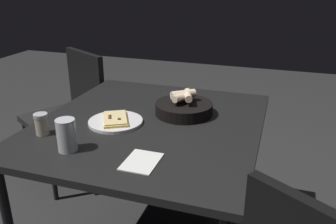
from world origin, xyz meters
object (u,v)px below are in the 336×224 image
object	(u,v)px
pepper_shaker	(42,125)
beer_glass	(67,137)
pizza_plate	(116,121)
bread_basket	(184,107)
chair_far	(72,107)
dining_table	(150,133)

from	to	relation	value
pepper_shaker	beer_glass	bearing A→B (deg)	-116.51
pizza_plate	pepper_shaker	xyz separation A→B (m)	(-0.20, 0.24, 0.03)
bread_basket	pepper_shaker	world-z (taller)	bread_basket
beer_glass	chair_far	world-z (taller)	chair_far
beer_glass	pepper_shaker	xyz separation A→B (m)	(0.09, 0.18, -0.01)
bread_basket	beer_glass	xyz separation A→B (m)	(-0.50, 0.32, 0.02)
bread_basket	pepper_shaker	distance (m)	0.65
pizza_plate	beer_glass	size ratio (longest dim) A/B	1.92
chair_far	pepper_shaker	bearing A→B (deg)	-153.84
bread_basket	chair_far	xyz separation A→B (m)	(0.38, 0.90, -0.25)
dining_table	pizza_plate	xyz separation A→B (m)	(-0.07, 0.14, 0.07)
dining_table	pizza_plate	distance (m)	0.17
chair_far	dining_table	bearing A→B (deg)	-124.19
dining_table	chair_far	world-z (taller)	chair_far
pepper_shaker	dining_table	bearing A→B (deg)	-54.98
beer_glass	chair_far	size ratio (longest dim) A/B	0.15
dining_table	chair_far	size ratio (longest dim) A/B	1.24
pizza_plate	beer_glass	bearing A→B (deg)	168.88
chair_far	beer_glass	bearing A→B (deg)	-147.04
beer_glass	chair_far	xyz separation A→B (m)	(0.89, 0.57, -0.27)
dining_table	pepper_shaker	size ratio (longest dim) A/B	11.74
pepper_shaker	chair_far	size ratio (longest dim) A/B	0.11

